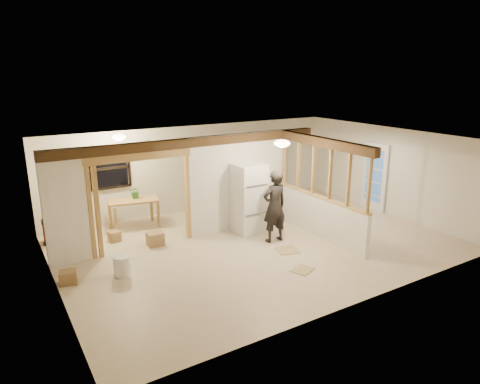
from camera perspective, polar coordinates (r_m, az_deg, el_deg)
floor at (r=10.42m, az=2.27°, el=-6.86°), size 9.00×6.50×0.01m
ceiling at (r=9.73m, az=2.43°, el=6.88°), size 9.00×6.50×0.01m
wall_back at (r=12.75m, az=-5.78°, el=3.24°), size 9.00×0.01×2.50m
wall_front at (r=7.66m, az=16.01°, el=-5.96°), size 9.00×0.01×2.50m
wall_left at (r=8.50m, az=-23.91°, el=-4.57°), size 0.01×6.50×2.50m
wall_right at (r=12.98m, az=19.15°, el=2.66°), size 0.01×6.50×2.50m
partition_left_stub at (r=9.68m, az=-22.30°, el=-1.97°), size 0.90×0.12×2.50m
partition_center at (r=11.08m, az=-0.22°, el=1.40°), size 2.80×0.12×2.50m
doorway_frame at (r=10.08m, az=-12.98°, el=-1.38°), size 2.46×0.14×2.20m
header_beam_back at (r=10.30m, az=-5.99°, el=6.62°), size 7.00×0.18×0.22m
header_beam_right at (r=10.42m, az=11.05°, el=6.53°), size 0.18×3.30×0.22m
pony_wall at (r=10.87m, az=10.53°, el=-3.29°), size 0.12×3.20×1.00m
stud_partition at (r=10.56m, az=10.85°, el=2.67°), size 0.14×3.20×1.32m
window_back at (r=11.75m, az=-17.14°, el=3.03°), size 1.12×0.10×1.10m
french_door at (r=13.22m, az=17.51°, el=1.93°), size 0.12×0.86×2.00m
ceiling_dome_main at (r=9.50m, az=5.63°, el=6.48°), size 0.36×0.36×0.16m
ceiling_dome_util at (r=10.79m, az=-15.84°, el=7.07°), size 0.32×0.32×0.14m
hanging_bulb at (r=10.32m, az=-11.96°, el=5.26°), size 0.07×0.07×0.07m
refrigerator at (r=10.87m, az=1.19°, el=-0.85°), size 0.73×0.71×1.78m
woman at (r=10.28m, az=4.61°, el=-1.92°), size 0.65×0.42×1.78m
work_table at (r=11.61m, az=-13.91°, el=-2.83°), size 1.34×0.86×0.78m
potted_plant at (r=11.55m, az=-13.75°, el=-0.01°), size 0.38×0.36×0.34m
shop_vac at (r=11.27m, az=-23.76°, el=-4.75°), size 0.61×0.61×0.63m
bookshelf at (r=13.92m, az=4.26°, el=2.95°), size 0.92×0.31×1.84m
bucket at (r=9.10m, az=-15.48°, el=-9.48°), size 0.39×0.39×0.43m
box_util_a at (r=10.43m, az=-11.23°, el=-6.16°), size 0.39×0.34×0.32m
box_util_b at (r=10.96m, az=-16.38°, el=-5.65°), size 0.30×0.30×0.24m
box_front at (r=9.16m, az=-21.92°, el=-10.49°), size 0.38×0.33×0.26m
floor_panel_near at (r=10.07m, az=6.31°, el=-7.71°), size 0.59×0.59×0.02m
floor_panel_far at (r=9.18m, az=8.35°, el=-10.21°), size 0.57×0.52×0.01m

